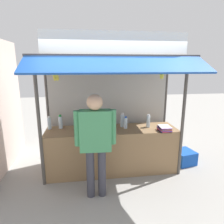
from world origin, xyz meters
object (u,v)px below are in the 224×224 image
Objects in this scene: water_bottle_mid_right at (60,122)px; water_bottle_center at (126,123)px; banana_bunch_inner_right at (162,75)px; water_bottle_right at (49,123)px; plastic_crate at (184,157)px; banana_bunch_rightmost at (56,76)px; water_bottle_front_left at (122,120)px; water_bottle_back_left at (148,121)px; vendor_person at (95,137)px; magazine_stack_rear_center at (83,132)px; magazine_stack_far_right at (164,129)px; water_bottle_far_left at (98,121)px.

water_bottle_mid_right is 1.11× the size of water_bottle_center.
banana_bunch_inner_right reaches higher than water_bottle_center.
water_bottle_right is 2.97m from plastic_crate.
water_bottle_center is at bearing 20.47° from banana_bunch_rightmost.
banana_bunch_inner_right reaches higher than water_bottle_front_left.
vendor_person is at bearing -143.80° from water_bottle_back_left.
water_bottle_right is at bearing 113.55° from banana_bunch_rightmost.
magazine_stack_far_right is (1.55, -0.07, 0.03)m from magazine_stack_rear_center.
magazine_stack_far_right is (2.00, -0.45, -0.08)m from water_bottle_mid_right.
water_bottle_far_left is 0.89× the size of banana_bunch_rightmost.
banana_bunch_rightmost is (-0.71, -0.69, 0.96)m from water_bottle_far_left.
water_bottle_mid_right is at bearing 160.43° from banana_bunch_inner_right.
water_bottle_center is at bearing -126.28° from vendor_person.
water_bottle_far_left is 1.34m from magazine_stack_far_right.
vendor_person is at bearing -163.44° from banana_bunch_inner_right.
water_bottle_far_left is 0.14× the size of vendor_person.
water_bottle_mid_right is at bearing -54.25° from vendor_person.
water_bottle_mid_right is at bearing 176.88° from plastic_crate.
banana_bunch_rightmost is (0.06, -0.64, 0.95)m from water_bottle_mid_right.
banana_bunch_rightmost reaches higher than water_bottle_mid_right.
water_bottle_far_left is at bearing 53.39° from magazine_stack_rear_center.
banana_bunch_inner_right is (1.81, -0.64, 0.95)m from water_bottle_mid_right.
banana_bunch_inner_right is at bearing -33.45° from water_bottle_far_left.
magazine_stack_rear_center is 0.65m from vendor_person.
magazine_stack_far_right is at bearing 43.97° from banana_bunch_inner_right.
water_bottle_front_left is (0.49, -0.11, 0.02)m from water_bottle_far_left.
water_bottle_center is at bearing 158.94° from magazine_stack_far_right.
water_bottle_front_left is 1.10× the size of magazine_stack_rear_center.
vendor_person is at bearing -128.80° from water_bottle_center.
banana_bunch_inner_right is (0.04, -0.48, 0.95)m from water_bottle_back_left.
water_bottle_center is 1.03m from vendor_person.
plastic_crate is at bearing 10.99° from banana_bunch_rightmost.
water_bottle_mid_right is 0.95× the size of water_bottle_front_left.
water_bottle_far_left is (0.76, 0.05, -0.01)m from water_bottle_mid_right.
water_bottle_back_left is at bearing 2.09° from water_bottle_center.
plastic_crate is (0.82, 0.50, -1.82)m from banana_bunch_inner_right.
water_bottle_front_left is at bearing 134.01° from banana_bunch_inner_right.
water_bottle_mid_right is 2.05m from magazine_stack_far_right.
water_bottle_mid_right is 1.01× the size of magazine_stack_far_right.
magazine_stack_far_right is 0.16× the size of vendor_person.
water_bottle_far_left reaches higher than magazine_stack_rear_center.
banana_bunch_inner_right reaches higher than plastic_crate.
water_bottle_right is at bearing -174.28° from water_bottle_mid_right.
water_bottle_far_left is 1.04m from vendor_person.
water_bottle_right is at bearing 178.24° from water_bottle_front_left.
water_bottle_back_left reaches higher than magazine_stack_far_right.
magazine_stack_rear_center is 1.74m from banana_bunch_inner_right.
magazine_stack_rear_center is (-1.32, -0.22, -0.10)m from water_bottle_back_left.
water_bottle_right reaches higher than water_bottle_far_left.
magazine_stack_rear_center is at bearing -170.65° from water_bottle_back_left.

